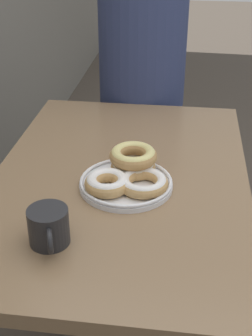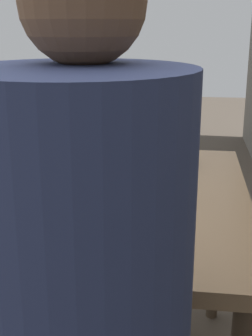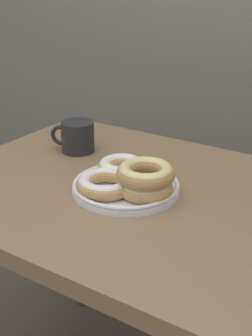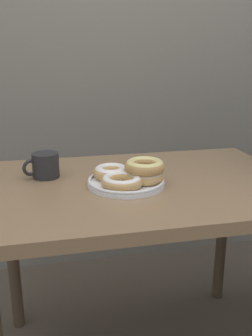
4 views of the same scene
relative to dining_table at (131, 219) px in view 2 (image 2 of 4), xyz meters
The scene contains 3 objects.
dining_table is the anchor object (origin of this frame).
donut_plate 0.14m from the dining_table, 148.66° to the right, with size 0.28×0.27×0.09m.
coffee_mug 0.37m from the dining_table, 160.03° to the left, with size 0.13×0.09×0.09m.
Camera 2 is at (1.36, 0.48, 1.26)m, focal length 50.00 mm.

